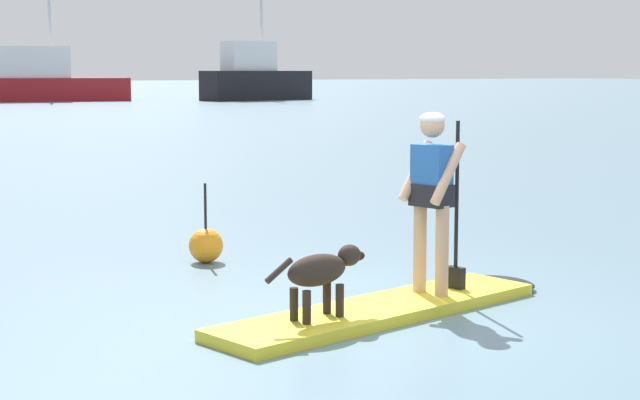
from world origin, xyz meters
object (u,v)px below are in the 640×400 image
(moored_boat_starboard, at_px, (255,78))
(moored_boat_far_port, at_px, (39,81))
(marker_buoy, at_px, (206,245))
(person_paddler, at_px, (433,189))
(paddleboard, at_px, (398,306))
(dog, at_px, (322,271))

(moored_boat_starboard, bearing_deg, moored_boat_far_port, 158.58)
(moored_boat_starboard, relative_size, marker_buoy, 10.35)
(person_paddler, xyz_separation_m, moored_boat_starboard, (28.05, 58.09, 0.54))
(person_paddler, xyz_separation_m, moored_boat_far_port, (14.18, 63.53, 0.35))
(paddleboard, relative_size, marker_buoy, 4.20)
(person_paddler, bearing_deg, moored_boat_far_port, 77.42)
(dog, relative_size, moored_boat_far_port, 0.09)
(paddleboard, height_order, moored_boat_far_port, moored_boat_far_port)
(dog, distance_m, moored_boat_starboard, 65.34)
(person_paddler, distance_m, moored_boat_far_port, 65.09)
(moored_boat_far_port, bearing_deg, dog, -103.65)
(dog, height_order, moored_boat_starboard, moored_boat_starboard)
(moored_boat_far_port, bearing_deg, marker_buoy, -103.97)
(paddleboard, bearing_deg, marker_buoy, 98.98)
(moored_boat_far_port, distance_m, moored_boat_starboard, 14.90)
(person_paddler, height_order, marker_buoy, person_paddler)
(moored_boat_far_port, bearing_deg, paddleboard, -102.93)
(marker_buoy, bearing_deg, paddleboard, -81.02)
(paddleboard, relative_size, person_paddler, 2.26)
(moored_boat_starboard, height_order, marker_buoy, moored_boat_starboard)
(person_paddler, xyz_separation_m, marker_buoy, (-0.90, 2.90, -0.85))
(paddleboard, height_order, person_paddler, person_paddler)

